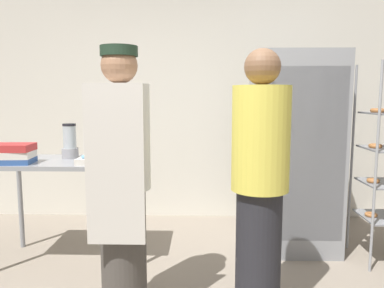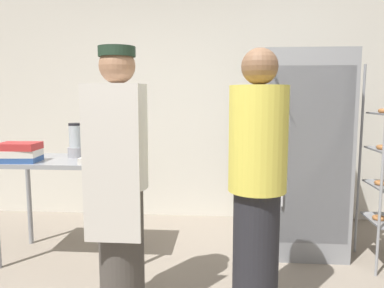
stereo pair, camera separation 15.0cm
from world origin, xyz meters
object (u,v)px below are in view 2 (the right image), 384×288
object	(u,v)px
person_customer	(257,184)
binder_stack	(19,152)
refrigerator	(300,153)
blender_pitcher	(76,142)
donut_box	(100,157)
person_baker	(120,178)

from	to	relation	value
person_customer	binder_stack	bearing A→B (deg)	162.34
refrigerator	blender_pitcher	bearing A→B (deg)	-172.33
donut_box	person_baker	xyz separation A→B (m)	(0.34, -0.64, -0.03)
blender_pitcher	person_customer	world-z (taller)	person_customer
refrigerator	binder_stack	size ratio (longest dim) A/B	5.46
binder_stack	refrigerator	bearing A→B (deg)	12.81
refrigerator	donut_box	bearing A→B (deg)	-163.10
donut_box	blender_pitcher	xyz separation A→B (m)	(-0.30, 0.25, 0.09)
refrigerator	binder_stack	xyz separation A→B (m)	(-2.39, -0.54, 0.06)
binder_stack	donut_box	bearing A→B (deg)	1.92
donut_box	blender_pitcher	distance (m)	0.40
binder_stack	person_baker	world-z (taller)	person_baker
refrigerator	blender_pitcher	xyz separation A→B (m)	(-2.01, -0.27, 0.11)
refrigerator	binder_stack	world-z (taller)	refrigerator
person_baker	person_customer	size ratio (longest dim) A/B	1.01
binder_stack	person_customer	world-z (taller)	person_customer
refrigerator	binder_stack	bearing A→B (deg)	-167.19
donut_box	binder_stack	xyz separation A→B (m)	(-0.67, -0.02, 0.03)
blender_pitcher	refrigerator	bearing A→B (deg)	7.67
person_baker	refrigerator	bearing A→B (deg)	40.11
blender_pitcher	person_customer	distance (m)	1.76
binder_stack	person_baker	bearing A→B (deg)	-31.23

